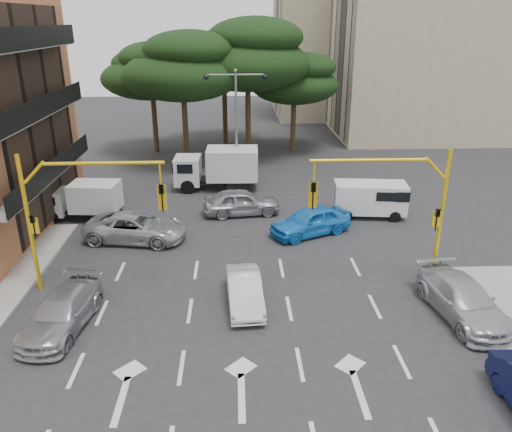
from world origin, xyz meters
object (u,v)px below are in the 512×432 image
Objects in this scene: car_white_hatch at (245,291)px; car_silver_parked at (463,300)px; car_silver_wagon at (62,312)px; van_white at (370,199)px; car_silver_cross_b at (241,202)px; box_truck_b at (217,169)px; car_silver_cross_a at (136,227)px; street_lamp_center at (236,108)px; signal_mast_left at (71,205)px; box_truck_a at (82,201)px; car_blue_compact at (310,221)px; signal_mast_right at (401,200)px.

car_silver_parked is (8.49, -1.20, 0.08)m from car_white_hatch.
van_white is (14.45, 10.95, 0.36)m from car_silver_wagon.
car_silver_cross_b is 0.79× the size of box_truck_b.
car_silver_cross_a is 6.61m from car_silver_cross_b.
van_white is (7.76, -6.02, -4.40)m from street_lamp_center.
signal_mast_left is 4.37m from car_silver_wagon.
car_silver_cross_b reaches higher than car_silver_parked.
car_silver_cross_a is 1.27× the size of van_white.
street_lamp_center reaches higher than signal_mast_left.
street_lamp_center is at bearing -67.91° from box_truck_b.
car_silver_cross_b is at bearing -47.93° from car_silver_cross_a.
car_white_hatch is 10.15m from car_silver_cross_b.
car_silver_parked is (15.50, -2.78, -3.17)m from signal_mast_left.
van_white is at bearing -37.77° from street_lamp_center.
box_truck_a reaches higher than van_white.
car_silver_cross_b is at bearing -160.82° from box_truck_b.
car_blue_compact is (3.90, -8.55, -4.66)m from street_lamp_center.
street_lamp_center reaches higher than car_blue_compact.
signal_mast_right is 6.92m from car_blue_compact.
street_lamp_center reaches higher than car_silver_parked.
signal_mast_right is 18.06m from box_truck_a.
car_silver_wagon is (-10.59, -8.41, -0.10)m from car_blue_compact.
car_blue_compact is (10.71, 5.45, -3.12)m from signal_mast_left.
box_truck_b is at bearing 92.08° from car_white_hatch.
car_blue_compact is 1.01× the size of box_truck_a.
car_silver_parked is at bearing -109.54° from car_silver_cross_a.
car_white_hatch is at bearing 172.72° from car_silver_cross_b.
street_lamp_center is 10.49m from car_blue_compact.
signal_mast_left reaches higher than car_silver_wagon.
box_truck_a is (-9.21, 9.85, 0.46)m from car_white_hatch.
car_silver_wagon is (-6.90, -1.38, 0.04)m from car_white_hatch.
car_silver_wagon is at bearing -172.50° from car_white_hatch.
car_silver_wagon is (0.12, -2.96, -3.21)m from signal_mast_left.
street_lamp_center reaches higher than van_white.
car_silver_wagon reaches higher than car_white_hatch.
signal_mast_right is at bearing 20.20° from car_silver_wagon.
box_truck_a is (-12.90, 2.82, 0.33)m from car_blue_compact.
street_lamp_center is at bearing 109.73° from car_silver_parked.
box_truck_a is at bearing 140.36° from car_silver_parked.
signal_mast_left reaches higher than box_truck_b.
signal_mast_left is 1.56× the size of car_white_hatch.
car_white_hatch is 12.20m from van_white.
car_blue_compact is (3.69, 7.03, 0.13)m from car_white_hatch.
box_truck_b is at bearing -115.12° from van_white.
car_blue_compact reaches higher than car_silver_cross_a.
car_silver_wagon is 0.94× the size of car_silver_parked.
car_silver_cross_a reaches higher than car_silver_wagon.
car_silver_parked is at bearing 4.64° from car_blue_compact.
car_silver_cross_b is (6.91, 11.53, 0.10)m from car_silver_wagon.
street_lamp_center is at bearing 64.09° from signal_mast_left.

